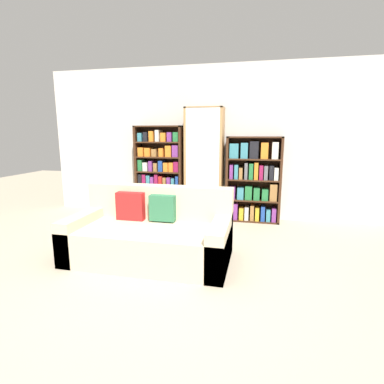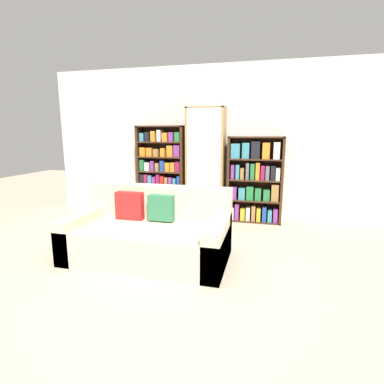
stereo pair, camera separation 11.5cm
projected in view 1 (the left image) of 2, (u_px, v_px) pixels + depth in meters
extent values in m
plane|color=tan|center=(174.00, 287.00, 3.02)|extent=(16.00, 16.00, 0.00)
cube|color=beige|center=(216.00, 143.00, 5.40)|extent=(6.42, 0.06, 2.70)
cube|color=beige|center=(149.00, 243.00, 3.64)|extent=(1.93, 0.99, 0.42)
cube|color=beige|center=(159.00, 202.00, 3.93)|extent=(1.93, 0.20, 0.44)
cube|color=beige|center=(85.00, 233.00, 3.82)|extent=(0.20, 0.99, 0.54)
cube|color=beige|center=(220.00, 244.00, 3.44)|extent=(0.20, 0.99, 0.54)
cube|color=red|center=(130.00, 206.00, 3.86)|extent=(0.36, 0.12, 0.36)
cube|color=#2D6B47|center=(162.00, 208.00, 3.77)|extent=(0.32, 0.12, 0.32)
cube|color=#3D2314|center=(139.00, 171.00, 5.61)|extent=(0.04, 0.32, 1.65)
cube|color=#3D2314|center=(182.00, 172.00, 5.43)|extent=(0.04, 0.32, 1.65)
cube|color=#3D2314|center=(159.00, 126.00, 5.36)|extent=(0.88, 0.32, 0.02)
cube|color=#3D2314|center=(161.00, 214.00, 5.68)|extent=(0.88, 0.32, 0.02)
cube|color=#3D2314|center=(163.00, 171.00, 5.67)|extent=(0.88, 0.01, 1.65)
cube|color=#3D2314|center=(160.00, 200.00, 5.62)|extent=(0.80, 0.32, 0.02)
cube|color=#3D2314|center=(160.00, 186.00, 5.57)|extent=(0.80, 0.32, 0.02)
cube|color=#3D2314|center=(160.00, 172.00, 5.52)|extent=(0.80, 0.32, 0.02)
cube|color=#3D2314|center=(160.00, 157.00, 5.47)|extent=(0.80, 0.32, 0.02)
cube|color=#3D2314|center=(159.00, 142.00, 5.41)|extent=(0.80, 0.32, 0.02)
cube|color=#8E1947|center=(144.00, 209.00, 5.72)|extent=(0.07, 0.24, 0.14)
cube|color=beige|center=(149.00, 209.00, 5.70)|extent=(0.07, 0.24, 0.14)
cube|color=#7A3384|center=(155.00, 208.00, 5.67)|extent=(0.09, 0.24, 0.20)
cube|color=gold|center=(161.00, 210.00, 5.65)|extent=(0.08, 0.24, 0.16)
cube|color=olive|center=(166.00, 211.00, 5.63)|extent=(0.10, 0.24, 0.14)
cube|color=#AD231E|center=(172.00, 211.00, 5.60)|extent=(0.08, 0.24, 0.15)
cube|color=orange|center=(178.00, 210.00, 5.57)|extent=(0.08, 0.24, 0.19)
cube|color=olive|center=(143.00, 195.00, 5.67)|extent=(0.06, 0.24, 0.15)
cube|color=#8E1947|center=(148.00, 195.00, 5.65)|extent=(0.06, 0.24, 0.14)
cube|color=teal|center=(153.00, 194.00, 5.62)|extent=(0.07, 0.24, 0.18)
cube|color=olive|center=(158.00, 194.00, 5.60)|extent=(0.07, 0.24, 0.20)
cube|color=olive|center=(163.00, 195.00, 5.58)|extent=(0.06, 0.24, 0.15)
cube|color=#AD231E|center=(168.00, 195.00, 5.56)|extent=(0.09, 0.24, 0.17)
cube|color=gold|center=(173.00, 195.00, 5.54)|extent=(0.08, 0.24, 0.17)
cube|color=beige|center=(178.00, 196.00, 5.52)|extent=(0.07, 0.24, 0.17)
cube|color=black|center=(142.00, 179.00, 5.61)|extent=(0.07, 0.24, 0.20)
cube|color=#8E1947|center=(146.00, 179.00, 5.60)|extent=(0.06, 0.24, 0.21)
cube|color=teal|center=(150.00, 180.00, 5.58)|extent=(0.07, 0.24, 0.19)
cube|color=#7A3384|center=(154.00, 181.00, 5.57)|extent=(0.06, 0.24, 0.16)
cube|color=#8E1947|center=(158.00, 180.00, 5.55)|extent=(0.06, 0.24, 0.21)
cube|color=#AD231E|center=(162.00, 180.00, 5.53)|extent=(0.06, 0.24, 0.18)
cube|color=olive|center=(166.00, 181.00, 5.52)|extent=(0.06, 0.24, 0.16)
cube|color=#7A3384|center=(170.00, 181.00, 5.50)|extent=(0.06, 0.24, 0.16)
cube|color=teal|center=(174.00, 182.00, 5.48)|extent=(0.05, 0.24, 0.15)
cube|color=#1E4293|center=(178.00, 181.00, 5.46)|extent=(0.05, 0.24, 0.19)
cube|color=#237038|center=(142.00, 165.00, 5.56)|extent=(0.08, 0.24, 0.21)
cube|color=beige|center=(147.00, 166.00, 5.54)|extent=(0.08, 0.24, 0.16)
cube|color=#7A3384|center=(152.00, 166.00, 5.52)|extent=(0.06, 0.24, 0.19)
cube|color=olive|center=(157.00, 167.00, 5.50)|extent=(0.06, 0.24, 0.15)
cube|color=#1E4293|center=(162.00, 166.00, 5.48)|extent=(0.07, 0.24, 0.19)
cube|color=orange|center=(167.00, 167.00, 5.46)|extent=(0.08, 0.24, 0.16)
cube|color=orange|center=(172.00, 167.00, 5.44)|extent=(0.08, 0.24, 0.17)
cube|color=#8E1947|center=(177.00, 166.00, 5.41)|extent=(0.09, 0.24, 0.18)
cube|color=orange|center=(143.00, 152.00, 5.51)|extent=(0.10, 0.24, 0.16)
cube|color=orange|center=(149.00, 152.00, 5.48)|extent=(0.10, 0.24, 0.15)
cube|color=olive|center=(156.00, 153.00, 5.46)|extent=(0.09, 0.24, 0.14)
cube|color=orange|center=(163.00, 152.00, 5.43)|extent=(0.08, 0.24, 0.15)
cube|color=orange|center=(170.00, 151.00, 5.39)|extent=(0.11, 0.24, 0.20)
cube|color=#7A3384|center=(177.00, 151.00, 5.36)|extent=(0.11, 0.24, 0.21)
cube|color=teal|center=(142.00, 137.00, 5.46)|extent=(0.07, 0.24, 0.15)
cube|color=black|center=(147.00, 137.00, 5.43)|extent=(0.08, 0.24, 0.17)
cube|color=orange|center=(153.00, 136.00, 5.41)|extent=(0.08, 0.24, 0.18)
cube|color=beige|center=(159.00, 136.00, 5.38)|extent=(0.07, 0.24, 0.20)
cube|color=orange|center=(165.00, 137.00, 5.36)|extent=(0.09, 0.24, 0.16)
cube|color=#7A3384|center=(171.00, 137.00, 5.34)|extent=(0.08, 0.24, 0.16)
cube|color=#237038|center=(177.00, 137.00, 5.31)|extent=(0.09, 0.24, 0.17)
cube|color=#AD7F4C|center=(187.00, 164.00, 5.35)|extent=(0.04, 0.36, 1.96)
cube|color=#AD7F4C|center=(222.00, 165.00, 5.22)|extent=(0.04, 0.36, 1.96)
cube|color=#AD7F4C|center=(205.00, 108.00, 5.10)|extent=(0.66, 0.36, 0.02)
cube|color=#AD7F4C|center=(204.00, 217.00, 5.47)|extent=(0.66, 0.36, 0.02)
cube|color=#AD7F4C|center=(206.00, 163.00, 5.45)|extent=(0.66, 0.01, 1.96)
cube|color=silver|center=(202.00, 165.00, 5.12)|extent=(0.58, 0.01, 1.94)
cube|color=#AD7F4C|center=(204.00, 200.00, 5.41)|extent=(0.58, 0.32, 0.02)
cube|color=#AD7F4C|center=(204.00, 182.00, 5.35)|extent=(0.58, 0.32, 0.02)
cube|color=#AD7F4C|center=(204.00, 164.00, 5.29)|extent=(0.58, 0.32, 0.02)
cube|color=#AD7F4C|center=(204.00, 146.00, 5.23)|extent=(0.58, 0.32, 0.02)
cube|color=#AD7F4C|center=(204.00, 128.00, 5.16)|extent=(0.58, 0.32, 0.02)
cylinder|color=silver|center=(193.00, 213.00, 5.52)|extent=(0.01, 0.01, 0.09)
cone|color=silver|center=(193.00, 208.00, 5.51)|extent=(0.08, 0.08, 0.10)
cylinder|color=silver|center=(198.00, 214.00, 5.49)|extent=(0.01, 0.01, 0.09)
cone|color=silver|center=(198.00, 209.00, 5.47)|extent=(0.08, 0.08, 0.10)
cylinder|color=silver|center=(204.00, 214.00, 5.47)|extent=(0.01, 0.01, 0.09)
cone|color=silver|center=(204.00, 209.00, 5.45)|extent=(0.08, 0.08, 0.10)
cylinder|color=silver|center=(210.00, 215.00, 5.44)|extent=(0.01, 0.01, 0.09)
cone|color=silver|center=(210.00, 210.00, 5.42)|extent=(0.08, 0.08, 0.10)
cylinder|color=silver|center=(215.00, 215.00, 5.41)|extent=(0.01, 0.01, 0.09)
cone|color=silver|center=(215.00, 210.00, 5.39)|extent=(0.08, 0.08, 0.10)
cylinder|color=silver|center=(192.00, 196.00, 5.44)|extent=(0.01, 0.01, 0.08)
cone|color=silver|center=(192.00, 191.00, 5.43)|extent=(0.08, 0.08, 0.10)
cylinder|color=silver|center=(198.00, 196.00, 5.43)|extent=(0.01, 0.01, 0.08)
cone|color=silver|center=(198.00, 192.00, 5.42)|extent=(0.08, 0.08, 0.10)
cylinder|color=silver|center=(204.00, 197.00, 5.41)|extent=(0.01, 0.01, 0.08)
cone|color=silver|center=(204.00, 192.00, 5.39)|extent=(0.08, 0.08, 0.10)
cylinder|color=silver|center=(210.00, 197.00, 5.39)|extent=(0.01, 0.01, 0.08)
cone|color=silver|center=(210.00, 192.00, 5.38)|extent=(0.08, 0.08, 0.10)
cylinder|color=silver|center=(216.00, 197.00, 5.35)|extent=(0.01, 0.01, 0.08)
cone|color=silver|center=(216.00, 192.00, 5.33)|extent=(0.08, 0.08, 0.10)
cylinder|color=silver|center=(193.00, 179.00, 5.37)|extent=(0.01, 0.01, 0.08)
cone|color=silver|center=(193.00, 174.00, 5.35)|extent=(0.09, 0.09, 0.10)
cylinder|color=silver|center=(201.00, 179.00, 5.37)|extent=(0.01, 0.01, 0.08)
cone|color=silver|center=(201.00, 174.00, 5.35)|extent=(0.09, 0.09, 0.10)
cylinder|color=silver|center=(208.00, 179.00, 5.34)|extent=(0.01, 0.01, 0.08)
cone|color=silver|center=(208.00, 174.00, 5.32)|extent=(0.09, 0.09, 0.10)
cylinder|color=silver|center=(215.00, 180.00, 5.28)|extent=(0.01, 0.01, 0.08)
cone|color=silver|center=(215.00, 175.00, 5.26)|extent=(0.09, 0.09, 0.10)
cylinder|color=silver|center=(194.00, 162.00, 5.31)|extent=(0.01, 0.01, 0.07)
cone|color=silver|center=(194.00, 157.00, 5.29)|extent=(0.09, 0.09, 0.08)
cylinder|color=silver|center=(204.00, 162.00, 5.27)|extent=(0.01, 0.01, 0.07)
cone|color=silver|center=(204.00, 158.00, 5.25)|extent=(0.09, 0.09, 0.08)
cylinder|color=silver|center=(214.00, 162.00, 5.23)|extent=(0.01, 0.01, 0.07)
cone|color=silver|center=(214.00, 158.00, 5.22)|extent=(0.09, 0.09, 0.08)
cylinder|color=silver|center=(192.00, 143.00, 5.25)|extent=(0.01, 0.01, 0.08)
cone|color=silver|center=(192.00, 138.00, 5.24)|extent=(0.06, 0.06, 0.09)
cylinder|color=silver|center=(197.00, 143.00, 5.25)|extent=(0.01, 0.01, 0.08)
cone|color=silver|center=(197.00, 138.00, 5.24)|extent=(0.06, 0.06, 0.09)
cylinder|color=silver|center=(202.00, 143.00, 5.23)|extent=(0.01, 0.01, 0.08)
cone|color=silver|center=(202.00, 138.00, 5.21)|extent=(0.06, 0.06, 0.09)
cylinder|color=silver|center=(207.00, 143.00, 5.22)|extent=(0.01, 0.01, 0.08)
cone|color=silver|center=(207.00, 138.00, 5.21)|extent=(0.06, 0.06, 0.09)
cylinder|color=silver|center=(212.00, 143.00, 5.17)|extent=(0.01, 0.01, 0.08)
cone|color=silver|center=(212.00, 138.00, 5.16)|extent=(0.06, 0.06, 0.09)
cylinder|color=silver|center=(217.00, 143.00, 5.15)|extent=(0.01, 0.01, 0.08)
cone|color=silver|center=(217.00, 138.00, 5.13)|extent=(0.06, 0.06, 0.09)
cylinder|color=silver|center=(192.00, 125.00, 5.20)|extent=(0.01, 0.01, 0.08)
cone|color=silver|center=(192.00, 119.00, 5.18)|extent=(0.08, 0.08, 0.10)
cylinder|color=silver|center=(198.00, 124.00, 5.17)|extent=(0.01, 0.01, 0.08)
cone|color=silver|center=(198.00, 119.00, 5.15)|extent=(0.08, 0.08, 0.10)
cylinder|color=silver|center=(205.00, 124.00, 5.15)|extent=(0.01, 0.01, 0.08)
cone|color=silver|center=(205.00, 119.00, 5.14)|extent=(0.08, 0.08, 0.10)
cylinder|color=silver|center=(211.00, 124.00, 5.14)|extent=(0.01, 0.01, 0.08)
cone|color=silver|center=(211.00, 119.00, 5.12)|extent=(0.08, 0.08, 0.10)
cylinder|color=silver|center=(217.00, 124.00, 5.12)|extent=(0.01, 0.01, 0.08)
cone|color=silver|center=(217.00, 119.00, 5.10)|extent=(0.08, 0.08, 0.10)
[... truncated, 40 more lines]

